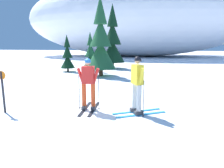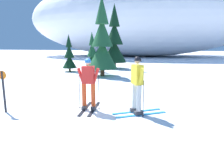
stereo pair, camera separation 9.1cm
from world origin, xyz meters
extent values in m
plane|color=white|center=(0.00, 0.00, 0.00)|extent=(120.00, 120.00, 0.00)
cube|color=black|center=(0.07, -0.30, 0.01)|extent=(0.18, 1.62, 0.03)
cube|color=black|center=(0.39, -0.28, 0.01)|extent=(0.18, 1.62, 0.03)
cube|color=#38383D|center=(0.08, -0.40, 0.09)|extent=(0.15, 0.29, 0.12)
cube|color=#38383D|center=(0.40, -0.38, 0.09)|extent=(0.15, 0.29, 0.12)
cylinder|color=#DB471E|center=(0.08, -0.40, 0.54)|extent=(0.15, 0.15, 0.78)
cylinder|color=#DB471E|center=(0.40, -0.38, 0.54)|extent=(0.15, 0.15, 0.78)
cube|color=red|center=(0.24, -0.39, 1.22)|extent=(0.41, 0.26, 0.58)
cylinder|color=red|center=(-0.01, -0.40, 1.17)|extent=(0.28, 0.11, 0.58)
cylinder|color=red|center=(0.49, -0.38, 1.17)|extent=(0.28, 0.11, 0.58)
sphere|color=tan|center=(0.24, -0.39, 1.64)|extent=(0.19, 0.19, 0.19)
sphere|color=#2366B2|center=(0.24, -0.39, 1.67)|extent=(0.21, 0.21, 0.21)
cube|color=black|center=(0.23, -0.31, 1.65)|extent=(0.15, 0.04, 0.07)
cylinder|color=#2D2D33|center=(-0.11, -0.34, 0.61)|extent=(0.02, 0.02, 1.21)
cylinder|color=#2D2D33|center=(-0.11, -0.34, 0.06)|extent=(0.07, 0.07, 0.01)
cylinder|color=#2D2D33|center=(0.57, -0.31, 0.61)|extent=(0.02, 0.02, 1.21)
cylinder|color=#2D2D33|center=(0.57, -0.31, 0.06)|extent=(0.07, 0.07, 0.01)
cube|color=#2893CC|center=(1.87, -0.29, 0.01)|extent=(1.56, 0.92, 0.03)
cube|color=#2893CC|center=(2.04, -0.59, 0.01)|extent=(1.56, 0.92, 0.03)
cube|color=#38383D|center=(1.79, -0.34, 0.09)|extent=(0.31, 0.26, 0.12)
cube|color=#38383D|center=(1.95, -0.64, 0.09)|extent=(0.31, 0.26, 0.12)
cylinder|color=silver|center=(1.79, -0.34, 0.57)|extent=(0.15, 0.15, 0.83)
cylinder|color=silver|center=(1.95, -0.64, 0.57)|extent=(0.15, 0.15, 0.83)
cube|color=yellow|center=(1.87, -0.49, 1.29)|extent=(0.42, 0.49, 0.62)
cylinder|color=yellow|center=(1.74, -0.26, 1.25)|extent=(0.22, 0.29, 0.58)
cylinder|color=yellow|center=(2.00, -0.72, 1.25)|extent=(0.22, 0.29, 0.58)
sphere|color=tan|center=(1.87, -0.49, 1.73)|extent=(0.19, 0.19, 0.19)
sphere|color=black|center=(1.87, -0.49, 1.76)|extent=(0.21, 0.21, 0.21)
cube|color=black|center=(1.94, -0.45, 1.74)|extent=(0.10, 0.15, 0.07)
cylinder|color=#2D2D33|center=(1.75, -0.15, 0.58)|extent=(0.02, 0.02, 1.15)
cylinder|color=#2D2D33|center=(1.75, -0.15, 0.06)|extent=(0.07, 0.07, 0.01)
cylinder|color=#2D2D33|center=(2.09, -0.77, 0.58)|extent=(0.02, 0.02, 1.15)
cylinder|color=#2D2D33|center=(2.09, -0.77, 0.06)|extent=(0.07, 0.07, 0.01)
cylinder|color=#47301E|center=(-4.18, 8.93, 0.20)|extent=(0.16, 0.16, 0.40)
cone|color=black|center=(-4.18, 8.93, 0.81)|extent=(1.15, 1.15, 1.03)
cone|color=black|center=(-4.18, 8.93, 1.63)|extent=(0.82, 0.82, 1.03)
cone|color=black|center=(-4.18, 8.93, 2.45)|extent=(0.50, 0.50, 1.03)
cylinder|color=#47301E|center=(-2.46, 9.58, 0.22)|extent=(0.17, 0.17, 0.43)
cone|color=#1E512D|center=(-2.46, 9.58, 0.87)|extent=(1.23, 1.23, 1.10)
cone|color=#1E512D|center=(-2.46, 9.58, 1.75)|extent=(0.89, 0.89, 1.10)
cone|color=#1E512D|center=(-2.46, 9.58, 2.63)|extent=(0.54, 0.54, 1.10)
cylinder|color=#47301E|center=(-1.03, 7.09, 0.36)|extent=(0.29, 0.29, 0.73)
cone|color=#1E512D|center=(-1.03, 7.09, 1.47)|extent=(2.08, 2.08, 1.86)
cone|color=#1E512D|center=(-1.03, 7.09, 2.96)|extent=(1.50, 1.50, 1.86)
cone|color=#1E512D|center=(-1.03, 7.09, 4.46)|extent=(0.92, 0.92, 1.86)
cylinder|color=#47301E|center=(-0.99, 11.72, 0.38)|extent=(0.31, 0.31, 0.77)
cone|color=black|center=(-0.99, 11.72, 1.55)|extent=(2.19, 2.19, 1.96)
cone|color=black|center=(-0.99, 11.72, 3.12)|extent=(1.58, 1.58, 1.96)
cone|color=black|center=(-0.99, 11.72, 4.69)|extent=(0.96, 0.96, 1.96)
ellipsoid|color=white|center=(0.07, 30.81, 6.49)|extent=(38.93, 20.12, 12.98)
cylinder|color=black|center=(-2.43, -1.11, 0.68)|extent=(0.07, 0.07, 1.37)
cylinder|color=orange|center=(-2.43, -1.11, 1.25)|extent=(0.28, 0.02, 0.28)
camera|label=1|loc=(2.18, -7.01, 2.25)|focal=33.41mm
camera|label=2|loc=(2.27, -6.99, 2.25)|focal=33.41mm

